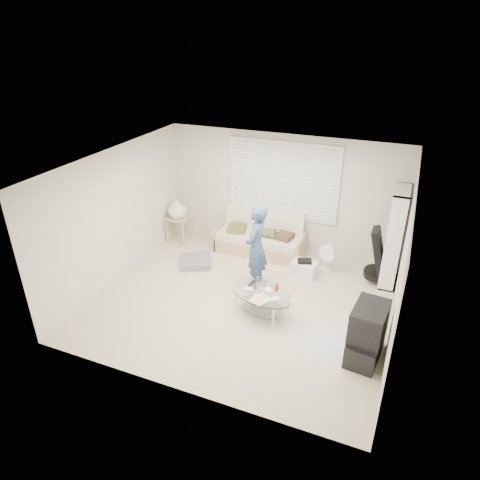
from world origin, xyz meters
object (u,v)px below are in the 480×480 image
at_px(futon_sofa, 260,239).
at_px(tv_unit, 367,333).
at_px(bookshelf, 395,237).
at_px(coffee_table, 262,297).

height_order(futon_sofa, tv_unit, futon_sofa).
distance_m(bookshelf, coffee_table, 2.73).
relative_size(bookshelf, tv_unit, 2.11).
relative_size(futon_sofa, tv_unit, 2.13).
xyz_separation_m(tv_unit, coffee_table, (-1.75, 0.42, -0.09)).
xyz_separation_m(futon_sofa, coffee_table, (0.79, -2.09, 0.04)).
xyz_separation_m(bookshelf, tv_unit, (-0.13, -2.31, -0.50)).
xyz_separation_m(bookshelf, coffee_table, (-1.88, -1.89, -0.59)).
bearing_deg(bookshelf, tv_unit, -93.10).
bearing_deg(tv_unit, coffee_table, 166.52).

